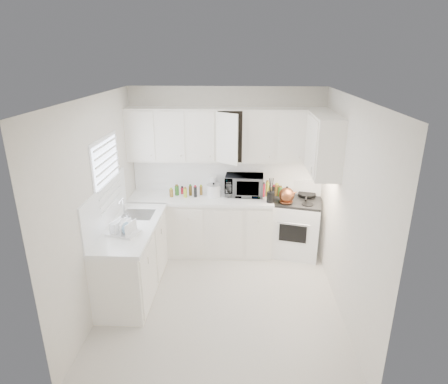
# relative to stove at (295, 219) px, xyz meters

# --- Properties ---
(floor) EXTENTS (3.20, 3.20, 0.00)m
(floor) POSITION_rel_stove_xyz_m (-1.10, -1.31, -0.59)
(floor) COLOR silver
(floor) RESTS_ON ground
(ceiling) EXTENTS (3.20, 3.20, 0.00)m
(ceiling) POSITION_rel_stove_xyz_m (-1.10, -1.31, 2.01)
(ceiling) COLOR white
(ceiling) RESTS_ON ground
(wall_back) EXTENTS (3.00, 0.00, 3.00)m
(wall_back) POSITION_rel_stove_xyz_m (-1.10, 0.29, 0.71)
(wall_back) COLOR white
(wall_back) RESTS_ON ground
(wall_front) EXTENTS (3.00, 0.00, 3.00)m
(wall_front) POSITION_rel_stove_xyz_m (-1.10, -2.91, 0.71)
(wall_front) COLOR white
(wall_front) RESTS_ON ground
(wall_left) EXTENTS (0.00, 3.20, 3.20)m
(wall_left) POSITION_rel_stove_xyz_m (-2.60, -1.31, 0.71)
(wall_left) COLOR white
(wall_left) RESTS_ON ground
(wall_right) EXTENTS (0.00, 3.20, 3.20)m
(wall_right) POSITION_rel_stove_xyz_m (0.40, -1.31, 0.71)
(wall_right) COLOR white
(wall_right) RESTS_ON ground
(window_blinds) EXTENTS (0.06, 0.96, 1.06)m
(window_blinds) POSITION_rel_stove_xyz_m (-2.58, -0.96, 0.96)
(window_blinds) COLOR white
(window_blinds) RESTS_ON wall_left
(lower_cabinets_back) EXTENTS (2.22, 0.60, 0.90)m
(lower_cabinets_back) POSITION_rel_stove_xyz_m (-1.49, -0.01, -0.14)
(lower_cabinets_back) COLOR white
(lower_cabinets_back) RESTS_ON floor
(lower_cabinets_left) EXTENTS (0.60, 1.60, 0.90)m
(lower_cabinets_left) POSITION_rel_stove_xyz_m (-2.30, -1.11, -0.14)
(lower_cabinets_left) COLOR white
(lower_cabinets_left) RESTS_ON floor
(countertop_back) EXTENTS (2.24, 0.64, 0.05)m
(countertop_back) POSITION_rel_stove_xyz_m (-1.49, -0.02, 0.34)
(countertop_back) COLOR white
(countertop_back) RESTS_ON lower_cabinets_back
(countertop_left) EXTENTS (0.64, 1.62, 0.05)m
(countertop_left) POSITION_rel_stove_xyz_m (-2.29, -1.11, 0.34)
(countertop_left) COLOR white
(countertop_left) RESTS_ON lower_cabinets_left
(backsplash_back) EXTENTS (2.98, 0.02, 0.55)m
(backsplash_back) POSITION_rel_stove_xyz_m (-1.10, 0.28, 0.64)
(backsplash_back) COLOR white
(backsplash_back) RESTS_ON wall_back
(backsplash_left) EXTENTS (0.02, 1.60, 0.55)m
(backsplash_left) POSITION_rel_stove_xyz_m (-2.59, -1.11, 0.64)
(backsplash_left) COLOR white
(backsplash_left) RESTS_ON wall_left
(upper_cabinets_back) EXTENTS (3.00, 0.33, 0.80)m
(upper_cabinets_back) POSITION_rel_stove_xyz_m (-1.10, 0.13, 0.91)
(upper_cabinets_back) COLOR white
(upper_cabinets_back) RESTS_ON wall_back
(upper_cabinets_right) EXTENTS (0.33, 0.90, 0.80)m
(upper_cabinets_right) POSITION_rel_stove_xyz_m (0.23, -0.49, 0.91)
(upper_cabinets_right) COLOR white
(upper_cabinets_right) RESTS_ON wall_right
(sink) EXTENTS (0.42, 0.38, 0.30)m
(sink) POSITION_rel_stove_xyz_m (-2.29, -0.76, 0.48)
(sink) COLOR gray
(sink) RESTS_ON countertop_left
(stove) EXTENTS (0.89, 0.78, 1.17)m
(stove) POSITION_rel_stove_xyz_m (0.00, 0.00, 0.00)
(stove) COLOR white
(stove) RESTS_ON floor
(tea_kettle) EXTENTS (0.35, 0.32, 0.27)m
(tea_kettle) POSITION_rel_stove_xyz_m (-0.18, -0.16, 0.49)
(tea_kettle) COLOR #974529
(tea_kettle) RESTS_ON stove
(frying_pan) EXTENTS (0.38, 0.52, 0.04)m
(frying_pan) POSITION_rel_stove_xyz_m (0.18, 0.16, 0.38)
(frying_pan) COLOR black
(frying_pan) RESTS_ON stove
(microwave) EXTENTS (0.61, 0.36, 0.40)m
(microwave) POSITION_rel_stove_xyz_m (-0.82, 0.11, 0.56)
(microwave) COLOR gray
(microwave) RESTS_ON countertop_back
(rice_cooker) EXTENTS (0.24, 0.24, 0.22)m
(rice_cooker) POSITION_rel_stove_xyz_m (-1.29, 0.02, 0.47)
(rice_cooker) COLOR white
(rice_cooker) RESTS_ON countertop_back
(paper_towel) EXTENTS (0.12, 0.12, 0.27)m
(paper_towel) POSITION_rel_stove_xyz_m (-1.31, 0.20, 0.50)
(paper_towel) COLOR white
(paper_towel) RESTS_ON countertop_back
(utensil_crock) EXTENTS (0.14, 0.14, 0.39)m
(utensil_crock) POSITION_rel_stove_xyz_m (-0.42, -0.20, 0.56)
(utensil_crock) COLOR black
(utensil_crock) RESTS_ON countertop_back
(dish_rack) EXTENTS (0.42, 0.36, 0.20)m
(dish_rack) POSITION_rel_stove_xyz_m (-2.32, -1.36, 0.46)
(dish_rack) COLOR white
(dish_rack) RESTS_ON countertop_left
(spice_left_0) EXTENTS (0.06, 0.06, 0.13)m
(spice_left_0) POSITION_rel_stove_xyz_m (-1.95, 0.11, 0.43)
(spice_left_0) COLOR olive
(spice_left_0) RESTS_ON countertop_back
(spice_left_1) EXTENTS (0.06, 0.06, 0.13)m
(spice_left_1) POSITION_rel_stove_xyz_m (-1.88, 0.02, 0.43)
(spice_left_1) COLOR #2F6F25
(spice_left_1) RESTS_ON countertop_back
(spice_left_2) EXTENTS (0.06, 0.06, 0.13)m
(spice_left_2) POSITION_rel_stove_xyz_m (-1.80, 0.11, 0.43)
(spice_left_2) COLOR red
(spice_left_2) RESTS_ON countertop_back
(spice_left_3) EXTENTS (0.06, 0.06, 0.13)m
(spice_left_3) POSITION_rel_stove_xyz_m (-1.73, 0.02, 0.43)
(spice_left_3) COLOR #AFC12D
(spice_left_3) RESTS_ON countertop_back
(spice_left_4) EXTENTS (0.06, 0.06, 0.13)m
(spice_left_4) POSITION_rel_stove_xyz_m (-1.65, 0.11, 0.43)
(spice_left_4) COLOR brown
(spice_left_4) RESTS_ON countertop_back
(spice_left_5) EXTENTS (0.06, 0.06, 0.13)m
(spice_left_5) POSITION_rel_stove_xyz_m (-1.58, 0.02, 0.43)
(spice_left_5) COLOR black
(spice_left_5) RESTS_ON countertop_back
(spice_left_6) EXTENTS (0.06, 0.06, 0.13)m
(spice_left_6) POSITION_rel_stove_xyz_m (-1.50, 0.11, 0.43)
(spice_left_6) COLOR olive
(spice_left_6) RESTS_ON countertop_back
(sauce_right_0) EXTENTS (0.06, 0.06, 0.19)m
(sauce_right_0) POSITION_rel_stove_xyz_m (-0.52, 0.15, 0.46)
(sauce_right_0) COLOR red
(sauce_right_0) RESTS_ON countertop_back
(sauce_right_1) EXTENTS (0.06, 0.06, 0.19)m
(sauce_right_1) POSITION_rel_stove_xyz_m (-0.47, 0.09, 0.46)
(sauce_right_1) COLOR #AFC12D
(sauce_right_1) RESTS_ON countertop_back
(sauce_right_2) EXTENTS (0.06, 0.06, 0.19)m
(sauce_right_2) POSITION_rel_stove_xyz_m (-0.41, 0.15, 0.46)
(sauce_right_2) COLOR brown
(sauce_right_2) RESTS_ON countertop_back
(sauce_right_3) EXTENTS (0.06, 0.06, 0.19)m
(sauce_right_3) POSITION_rel_stove_xyz_m (-0.36, 0.09, 0.46)
(sauce_right_3) COLOR black
(sauce_right_3) RESTS_ON countertop_back
(sauce_right_4) EXTENTS (0.06, 0.06, 0.19)m
(sauce_right_4) POSITION_rel_stove_xyz_m (-0.30, 0.15, 0.46)
(sauce_right_4) COLOR olive
(sauce_right_4) RESTS_ON countertop_back
(sauce_right_5) EXTENTS (0.06, 0.06, 0.19)m
(sauce_right_5) POSITION_rel_stove_xyz_m (-0.25, 0.09, 0.46)
(sauce_right_5) COLOR #2F6F25
(sauce_right_5) RESTS_ON countertop_back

